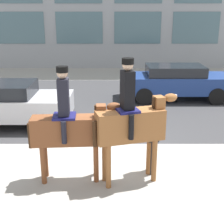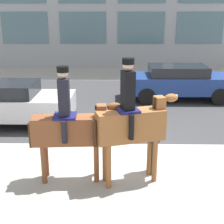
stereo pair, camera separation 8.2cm
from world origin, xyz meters
The scene contains 7 objects.
ground_plane centered at (0.00, 0.00, 0.00)m, with size 80.00×80.00×0.00m, color #9E9B93.
road_surface centered at (0.00, 4.75, 0.00)m, with size 25.18×8.50×0.01m.
mounted_horse_lead centered at (-0.66, -1.40, 1.23)m, with size 1.97×0.65×2.51m.
mounted_horse_companion centered at (0.63, -1.47, 1.36)m, with size 1.79×0.82×2.68m.
pedestrian_bystander centered at (1.10, -1.11, 0.94)m, with size 0.82×0.53×1.59m.
street_car_near_lane centered at (-3.24, 2.03, 0.75)m, with size 4.24×1.80×1.41m.
street_car_far_lane centered at (2.92, 5.19, 0.77)m, with size 4.63×1.83×1.43m.
Camera 2 is at (0.31, -7.54, 3.54)m, focal length 50.00 mm.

